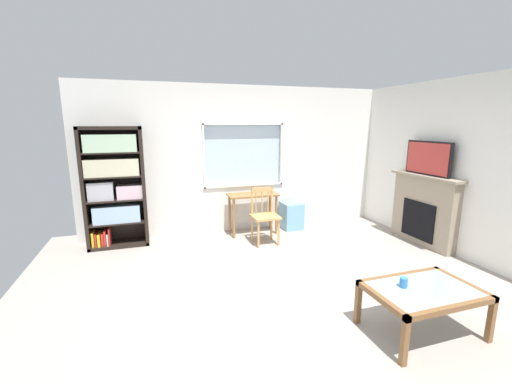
{
  "coord_description": "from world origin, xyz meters",
  "views": [
    {
      "loc": [
        -1.53,
        -3.2,
        1.91
      ],
      "look_at": [
        -0.16,
        0.98,
        1.0
      ],
      "focal_mm": 23.09,
      "sensor_mm": 36.0,
      "label": 1
    }
  ],
  "objects_px": {
    "desk_under_window": "(253,201)",
    "fireplace": "(423,210)",
    "plastic_drawer_unit": "(291,215)",
    "sippy_cup": "(404,282)",
    "tv": "(428,158)",
    "coffee_table": "(423,294)",
    "wooden_chair": "(264,215)",
    "bookshelf": "(114,183)"
  },
  "relations": [
    {
      "from": "desk_under_window",
      "to": "fireplace",
      "type": "bearing_deg",
      "value": -28.54
    },
    {
      "from": "plastic_drawer_unit",
      "to": "sippy_cup",
      "type": "distance_m",
      "value": 3.18
    },
    {
      "from": "fireplace",
      "to": "tv",
      "type": "height_order",
      "value": "tv"
    },
    {
      "from": "plastic_drawer_unit",
      "to": "fireplace",
      "type": "height_order",
      "value": "fireplace"
    },
    {
      "from": "sippy_cup",
      "to": "plastic_drawer_unit",
      "type": "bearing_deg",
      "value": 84.62
    },
    {
      "from": "coffee_table",
      "to": "wooden_chair",
      "type": "bearing_deg",
      "value": 102.55
    },
    {
      "from": "tv",
      "to": "desk_under_window",
      "type": "bearing_deg",
      "value": 151.28
    },
    {
      "from": "coffee_table",
      "to": "sippy_cup",
      "type": "relative_size",
      "value": 11.0
    },
    {
      "from": "tv",
      "to": "fireplace",
      "type": "bearing_deg",
      "value": -0.0
    },
    {
      "from": "desk_under_window",
      "to": "fireplace",
      "type": "height_order",
      "value": "fireplace"
    },
    {
      "from": "sippy_cup",
      "to": "fireplace",
      "type": "bearing_deg",
      "value": 41.95
    },
    {
      "from": "bookshelf",
      "to": "wooden_chair",
      "type": "distance_m",
      "value": 2.4
    },
    {
      "from": "plastic_drawer_unit",
      "to": "sippy_cup",
      "type": "xyz_separation_m",
      "value": [
        -0.3,
        -3.15,
        0.24
      ]
    },
    {
      "from": "bookshelf",
      "to": "desk_under_window",
      "type": "height_order",
      "value": "bookshelf"
    },
    {
      "from": "desk_under_window",
      "to": "coffee_table",
      "type": "relative_size",
      "value": 0.87
    },
    {
      "from": "desk_under_window",
      "to": "fireplace",
      "type": "xyz_separation_m",
      "value": [
        2.44,
        -1.33,
        -0.02
      ]
    },
    {
      "from": "desk_under_window",
      "to": "sippy_cup",
      "type": "distance_m",
      "value": 3.14
    },
    {
      "from": "desk_under_window",
      "to": "plastic_drawer_unit",
      "type": "xyz_separation_m",
      "value": [
        0.76,
        0.05,
        -0.34
      ]
    },
    {
      "from": "coffee_table",
      "to": "sippy_cup",
      "type": "distance_m",
      "value": 0.21
    },
    {
      "from": "sippy_cup",
      "to": "wooden_chair",
      "type": "bearing_deg",
      "value": 99.48
    },
    {
      "from": "desk_under_window",
      "to": "tv",
      "type": "xyz_separation_m",
      "value": [
        2.43,
        -1.33,
        0.81
      ]
    },
    {
      "from": "bookshelf",
      "to": "tv",
      "type": "height_order",
      "value": "bookshelf"
    },
    {
      "from": "wooden_chair",
      "to": "desk_under_window",
      "type": "bearing_deg",
      "value": 93.93
    },
    {
      "from": "desk_under_window",
      "to": "tv",
      "type": "bearing_deg",
      "value": -28.72
    },
    {
      "from": "tv",
      "to": "sippy_cup",
      "type": "distance_m",
      "value": 2.79
    },
    {
      "from": "bookshelf",
      "to": "tv",
      "type": "distance_m",
      "value": 4.87
    },
    {
      "from": "bookshelf",
      "to": "coffee_table",
      "type": "relative_size",
      "value": 1.89
    },
    {
      "from": "wooden_chair",
      "to": "coffee_table",
      "type": "distance_m",
      "value": 2.74
    },
    {
      "from": "desk_under_window",
      "to": "fireplace",
      "type": "distance_m",
      "value": 2.78
    },
    {
      "from": "bookshelf",
      "to": "plastic_drawer_unit",
      "type": "height_order",
      "value": "bookshelf"
    },
    {
      "from": "wooden_chair",
      "to": "tv",
      "type": "distance_m",
      "value": 2.69
    },
    {
      "from": "plastic_drawer_unit",
      "to": "coffee_table",
      "type": "relative_size",
      "value": 0.49
    },
    {
      "from": "bookshelf",
      "to": "sippy_cup",
      "type": "height_order",
      "value": "bookshelf"
    },
    {
      "from": "bookshelf",
      "to": "plastic_drawer_unit",
      "type": "distance_m",
      "value": 3.08
    },
    {
      "from": "bookshelf",
      "to": "desk_under_window",
      "type": "relative_size",
      "value": 2.17
    },
    {
      "from": "desk_under_window",
      "to": "sippy_cup",
      "type": "height_order",
      "value": "desk_under_window"
    },
    {
      "from": "wooden_chair",
      "to": "plastic_drawer_unit",
      "type": "distance_m",
      "value": 0.95
    },
    {
      "from": "bookshelf",
      "to": "fireplace",
      "type": "relative_size",
      "value": 1.48
    },
    {
      "from": "wooden_chair",
      "to": "fireplace",
      "type": "height_order",
      "value": "fireplace"
    },
    {
      "from": "wooden_chair",
      "to": "sippy_cup",
      "type": "relative_size",
      "value": 10.0
    },
    {
      "from": "desk_under_window",
      "to": "wooden_chair",
      "type": "distance_m",
      "value": 0.53
    },
    {
      "from": "wooden_chair",
      "to": "fireplace",
      "type": "xyz_separation_m",
      "value": [
        2.41,
        -0.82,
        0.1
      ]
    }
  ]
}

